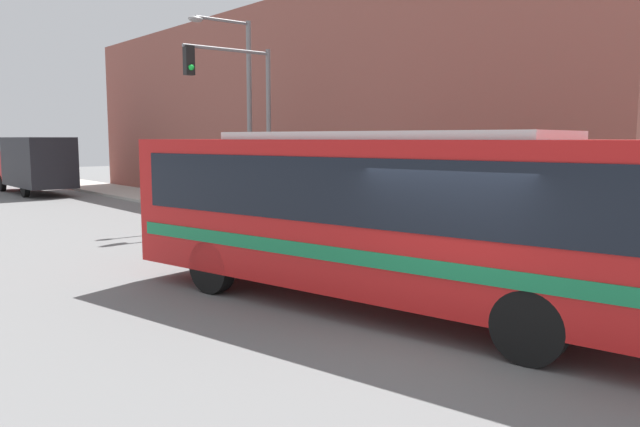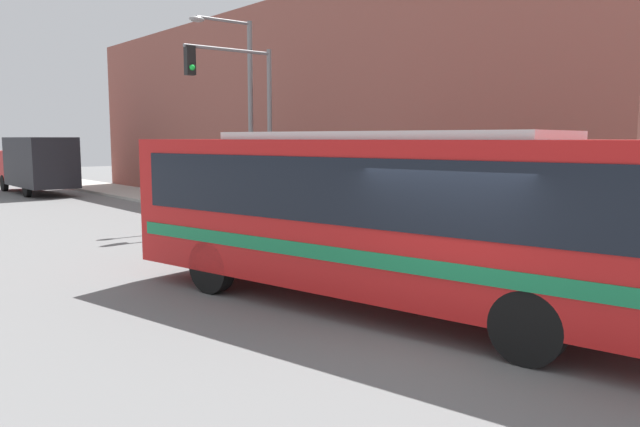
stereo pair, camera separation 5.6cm
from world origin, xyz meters
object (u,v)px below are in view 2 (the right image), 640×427
object	(u,v)px
parking_meter	(322,202)
street_lamp	(243,101)
city_bus	(387,208)
pedestrian_near_corner	(259,190)
delivery_truck	(36,163)
traffic_light_pole	(243,104)
fire_hydrant	(483,239)

from	to	relation	value
parking_meter	street_lamp	world-z (taller)	street_lamp
city_bus	pedestrian_near_corner	size ratio (longest dim) A/B	6.13
city_bus	delivery_truck	size ratio (longest dim) A/B	1.36
parking_meter	pedestrian_near_corner	bearing A→B (deg)	81.34
traffic_light_pole	parking_meter	size ratio (longest dim) A/B	4.80
traffic_light_pole	delivery_truck	bearing A→B (deg)	96.54
fire_hydrant	parking_meter	distance (m)	6.05
city_bus	traffic_light_pole	world-z (taller)	traffic_light_pole
street_lamp	fire_hydrant	bearing A→B (deg)	-89.58
delivery_truck	traffic_light_pole	bearing A→B (deg)	-83.46
parking_meter	street_lamp	distance (m)	5.45
parking_meter	street_lamp	xyz separation A→B (m)	(-0.08, 4.33, 3.31)
street_lamp	pedestrian_near_corner	xyz separation A→B (m)	(0.75, 0.13, -3.24)
delivery_truck	pedestrian_near_corner	world-z (taller)	delivery_truck
delivery_truck	parking_meter	xyz separation A→B (m)	(2.90, -20.30, -0.67)
parking_meter	pedestrian_near_corner	world-z (taller)	pedestrian_near_corner
fire_hydrant	parking_meter	xyz separation A→B (m)	(0.00, 6.03, 0.41)
city_bus	fire_hydrant	size ratio (longest dim) A/B	12.86
delivery_truck	pedestrian_near_corner	size ratio (longest dim) A/B	4.50
traffic_light_pole	street_lamp	distance (m)	1.59
fire_hydrant	pedestrian_near_corner	size ratio (longest dim) A/B	0.48
delivery_truck	traffic_light_pole	world-z (taller)	traffic_light_pole
city_bus	parking_meter	bearing A→B (deg)	45.66
city_bus	fire_hydrant	distance (m)	5.15
delivery_truck	fire_hydrant	xyz separation A→B (m)	(2.90, -26.33, -1.08)
city_bus	traffic_light_pole	size ratio (longest dim) A/B	1.84
city_bus	delivery_truck	bearing A→B (deg)	74.29
delivery_truck	pedestrian_near_corner	bearing A→B (deg)	-77.27
delivery_truck	street_lamp	xyz separation A→B (m)	(2.82, -15.97, 2.64)
traffic_light_pole	parking_meter	bearing A→B (deg)	-72.99
city_bus	parking_meter	world-z (taller)	city_bus
fire_hydrant	city_bus	bearing A→B (deg)	-162.90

